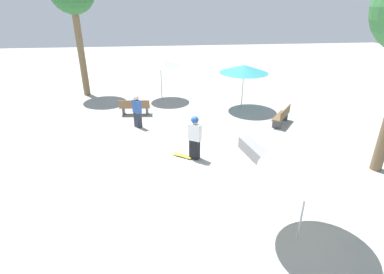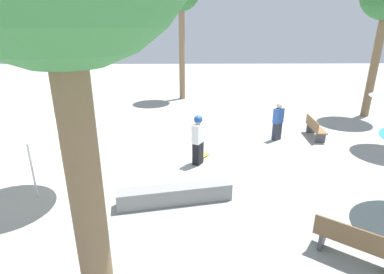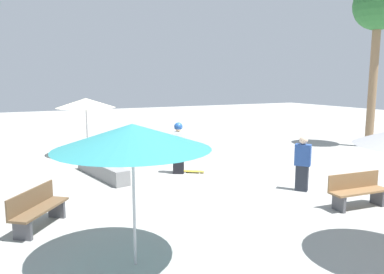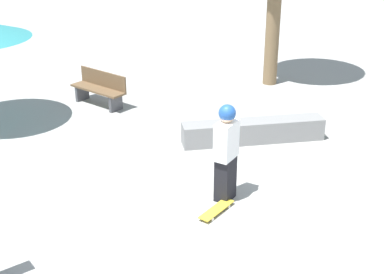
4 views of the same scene
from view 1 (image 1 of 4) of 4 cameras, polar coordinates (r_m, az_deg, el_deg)
ground_plane at (r=12.10m, az=-3.69°, el=-3.08°), size 60.00×60.00×0.00m
skater_main at (r=11.28m, az=0.52°, el=0.15°), size 0.53×0.46×1.75m
skateboard at (r=11.78m, az=-1.81°, el=-3.55°), size 0.77×0.63×0.07m
concrete_ledge at (r=11.52m, az=13.16°, el=-3.95°), size 1.04×3.11×0.48m
bench_near at (r=15.34m, az=16.77°, el=3.84°), size 1.33×1.53×0.85m
bench_far at (r=16.21m, az=-10.82°, el=5.59°), size 1.63×0.58×0.85m
shade_umbrella_cream at (r=7.41m, az=21.81°, el=-4.88°), size 2.43×2.43×2.41m
shade_umbrella_grey at (r=18.06m, az=-6.03°, el=13.95°), size 2.30×2.30×2.49m
shade_umbrella_teal at (r=16.63m, az=9.88°, el=12.66°), size 2.63×2.63×2.45m
bystander_watching at (r=14.47m, az=-10.40°, el=4.82°), size 0.46×0.49×1.60m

